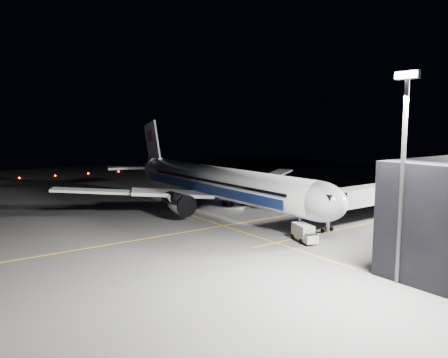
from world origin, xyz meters
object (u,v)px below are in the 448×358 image
at_px(jet_bridge, 385,193).
at_px(service_truck, 304,233).
at_px(safety_cone_a, 264,202).
at_px(floodlight_mast_south, 403,159).
at_px(safety_cone_b, 275,209).
at_px(baggage_tug, 250,201).
at_px(safety_cone_c, 256,197).
at_px(airliner, 215,182).

bearing_deg(jet_bridge, service_truck, -84.75).
xyz_separation_m(service_truck, safety_cone_a, (-24.97, 14.42, -0.90)).
height_order(floodlight_mast_south, safety_cone_b, floodlight_mast_south).
height_order(baggage_tug, safety_cone_b, baggage_tug).
bearing_deg(safety_cone_c, safety_cone_b, -24.79).
relative_size(airliner, floodlight_mast_south, 2.97).
distance_m(floodlight_mast_south, service_truck, 19.90).
distance_m(jet_bridge, floodlight_mast_south, 31.05).
distance_m(floodlight_mast_south, safety_cone_a, 46.42).
xyz_separation_m(service_truck, safety_cone_b, (-17.89, 10.87, -0.93)).
height_order(airliner, safety_cone_c, airliner).
bearing_deg(baggage_tug, safety_cone_c, 116.49).
bearing_deg(airliner, floodlight_mast_south, -8.33).
distance_m(service_truck, safety_cone_b, 20.95).
distance_m(safety_cone_a, safety_cone_b, 7.92).
distance_m(airliner, baggage_tug, 9.09).
bearing_deg(safety_cone_b, baggage_tug, -176.72).
xyz_separation_m(safety_cone_a, safety_cone_c, (-5.09, 2.07, -0.01)).
distance_m(service_truck, safety_cone_a, 28.85).
bearing_deg(jet_bridge, safety_cone_b, -148.83).
relative_size(floodlight_mast_south, baggage_tug, 6.88).
xyz_separation_m(floodlight_mast_south, service_truck, (-16.11, 3.52, -11.13)).
height_order(jet_bridge, safety_cone_a, jet_bridge).
distance_m(safety_cone_a, safety_cone_c, 5.50).
distance_m(service_truck, baggage_tug, 26.74).
bearing_deg(baggage_tug, floodlight_mast_south, -34.81).
bearing_deg(safety_cone_b, jet_bridge, 31.17).
xyz_separation_m(jet_bridge, safety_cone_b, (-16.00, -9.68, -4.27)).
bearing_deg(safety_cone_a, airliner, -89.98).
relative_size(jet_bridge, baggage_tug, 11.44).
bearing_deg(airliner, jet_bridge, 38.04).
xyz_separation_m(baggage_tug, safety_cone_a, (-0.38, 3.93, -0.52)).
bearing_deg(service_truck, jet_bridge, 112.54).
distance_m(jet_bridge, baggage_tug, 25.11).
relative_size(airliner, service_truck, 12.70).
bearing_deg(safety_cone_a, service_truck, -30.01).
distance_m(baggage_tug, safety_cone_c, 8.14).
height_order(service_truck, safety_cone_a, service_truck).
distance_m(floodlight_mast_south, baggage_tug, 44.56).
xyz_separation_m(airliner, safety_cone_b, (7.08, 8.38, -4.85)).
height_order(floodlight_mast_south, safety_cone_c, floodlight_mast_south).
bearing_deg(service_truck, floodlight_mast_south, 4.96).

